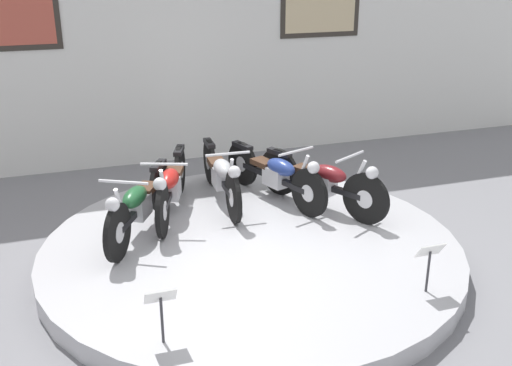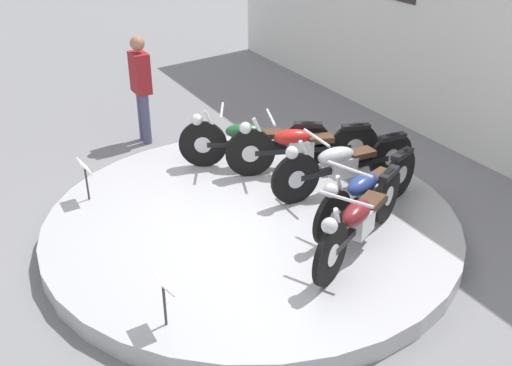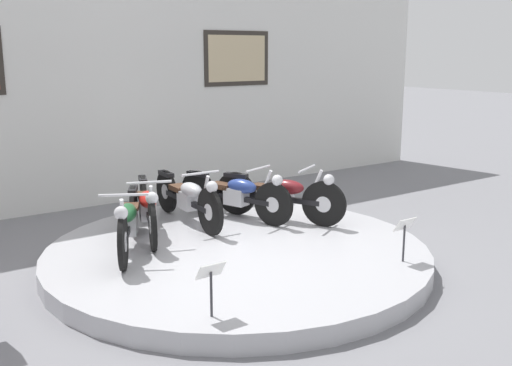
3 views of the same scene
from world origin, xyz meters
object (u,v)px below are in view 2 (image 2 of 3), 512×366
motorcycle_blue (367,190)px  motorcycle_maroon (360,218)px  motorcycle_green (252,139)px  motorcycle_red (300,145)px  info_placard_front_centre (163,290)px  info_placard_front_left (85,171)px  visitor_standing (141,84)px  motorcycle_silver (342,163)px

motorcycle_blue → motorcycle_maroon: motorcycle_maroon is taller
motorcycle_green → motorcycle_blue: (1.81, 0.44, -0.01)m
motorcycle_red → info_placard_front_centre: size_ratio=3.67×
motorcycle_maroon → info_placard_front_left: size_ratio=3.45×
motorcycle_green → visitor_standing: (-1.92, -0.80, 0.31)m
motorcycle_green → motorcycle_maroon: (2.26, 0.00, 0.00)m
info_placard_front_centre → visitor_standing: (-4.31, 1.32, 0.32)m
motorcycle_blue → info_placard_front_centre: 2.63m
info_placard_front_centre → motorcycle_green: bearing=138.4°
motorcycle_red → visitor_standing: size_ratio=1.17×
motorcycle_silver → visitor_standing: 3.37m
motorcycle_silver → info_placard_front_left: motorcycle_silver is taller
info_placard_front_left → info_placard_front_centre: 2.51m
info_placard_front_left → motorcycle_maroon: bearing=41.6°
visitor_standing → info_placard_front_left: bearing=-36.3°
motorcycle_blue → motorcycle_maroon: (0.45, -0.44, 0.01)m
motorcycle_green → info_placard_front_left: (-0.12, -2.12, -0.01)m
motorcycle_green → visitor_standing: size_ratio=1.10×
motorcycle_maroon → motorcycle_silver: bearing=151.7°
motorcycle_maroon → info_placard_front_centre: motorcycle_maroon is taller
motorcycle_green → motorcycle_blue: size_ratio=0.95×
motorcycle_silver → info_placard_front_left: 3.00m
visitor_standing → info_placard_front_centre: bearing=-17.1°
motorcycle_green → visitor_standing: visitor_standing is taller
info_placard_front_left → motorcycle_green: bearing=86.7°
motorcycle_blue → visitor_standing: (-3.73, -1.24, 0.32)m
motorcycle_green → visitor_standing: bearing=-157.5°
motorcycle_silver → motorcycle_red: bearing=-166.3°
motorcycle_maroon → info_placard_front_left: motorcycle_maroon is taller
motorcycle_blue → visitor_standing: 3.94m
motorcycle_blue → info_placard_front_left: (-1.93, -2.56, -0.00)m
motorcycle_green → motorcycle_red: (0.45, 0.44, 0.00)m
motorcycle_red → info_placard_front_centre: bearing=-53.0°
motorcycle_blue → info_placard_front_left: 3.21m
motorcycle_maroon → info_placard_front_centre: bearing=-86.7°
info_placard_front_left → motorcycle_blue: bearing=53.0°
motorcycle_red → motorcycle_blue: bearing=-0.1°
motorcycle_maroon → motorcycle_green: bearing=-180.0°
info_placard_front_centre → motorcycle_red: bearing=127.0°
motorcycle_maroon → info_placard_front_left: bearing=-138.4°
motorcycle_silver → info_placard_front_left: (-1.25, -2.73, -0.01)m
motorcycle_silver → info_placard_front_left: size_ratio=3.85×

